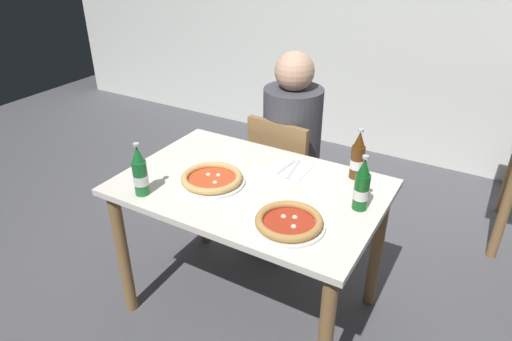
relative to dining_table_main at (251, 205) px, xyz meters
name	(u,v)px	position (x,y,z in m)	size (l,w,h in m)	color
ground_plane	(251,304)	(0.00, 0.00, -0.64)	(8.00, 8.00, 0.00)	#4C4C51
dining_table_main	(251,205)	(0.00, 0.00, 0.00)	(1.20, 0.80, 0.75)	silver
chair_behind_table	(286,174)	(-0.12, 0.61, -0.15)	(0.43, 0.43, 0.85)	olive
diner_seated	(291,156)	(-0.11, 0.66, -0.05)	(0.34, 0.34, 1.21)	#2D3342
pizza_margherita_near	(289,222)	(0.30, -0.21, 0.14)	(0.29, 0.29, 0.04)	white
pizza_marinara_far	(212,179)	(-0.16, -0.08, 0.14)	(0.31, 0.31, 0.04)	white
beer_bottle_left	(358,158)	(0.39, 0.31, 0.22)	(0.07, 0.07, 0.25)	#512D0F
beer_bottle_center	(362,187)	(0.50, 0.06, 0.22)	(0.07, 0.07, 0.25)	#14591E
beer_bottle_right	(140,173)	(-0.37, -0.31, 0.22)	(0.07, 0.07, 0.25)	#196B2D
napkin_with_cutlery	(290,169)	(0.09, 0.22, 0.12)	(0.18, 0.19, 0.01)	white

